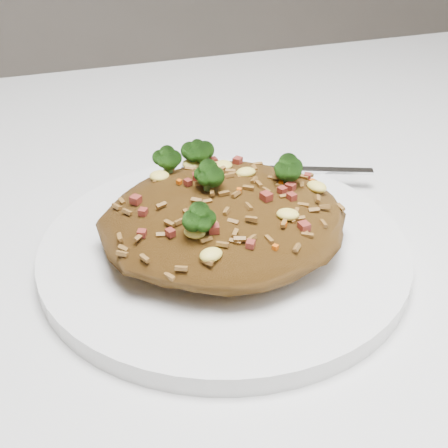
{
  "coord_description": "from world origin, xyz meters",
  "views": [
    {
      "loc": [
        -0.15,
        -0.39,
        1.01
      ],
      "look_at": [
        -0.04,
        -0.04,
        0.78
      ],
      "focal_mm": 50.0,
      "sensor_mm": 36.0,
      "label": 1
    }
  ],
  "objects_px": {
    "plate": "(224,250)",
    "fried_rice": "(224,210)",
    "dining_table": "(250,308)",
    "fork": "(286,169)"
  },
  "relations": [
    {
      "from": "fried_rice",
      "to": "fork",
      "type": "bearing_deg",
      "value": 45.01
    },
    {
      "from": "dining_table",
      "to": "plate",
      "type": "xyz_separation_m",
      "value": [
        -0.04,
        -0.04,
        0.1
      ]
    },
    {
      "from": "dining_table",
      "to": "plate",
      "type": "relative_size",
      "value": 4.62
    },
    {
      "from": "dining_table",
      "to": "fork",
      "type": "xyz_separation_m",
      "value": [
        0.05,
        0.04,
        0.11
      ]
    },
    {
      "from": "plate",
      "to": "fried_rice",
      "type": "height_order",
      "value": "fried_rice"
    },
    {
      "from": "plate",
      "to": "fried_rice",
      "type": "distance_m",
      "value": 0.03
    },
    {
      "from": "fried_rice",
      "to": "fork",
      "type": "relative_size",
      "value": 1.09
    },
    {
      "from": "dining_table",
      "to": "fried_rice",
      "type": "bearing_deg",
      "value": -132.96
    },
    {
      "from": "dining_table",
      "to": "fork",
      "type": "distance_m",
      "value": 0.12
    },
    {
      "from": "dining_table",
      "to": "plate",
      "type": "bearing_deg",
      "value": -132.33
    }
  ]
}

